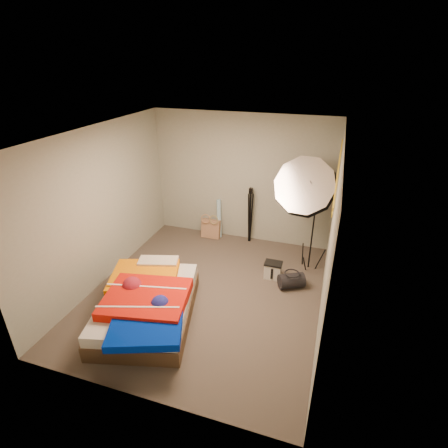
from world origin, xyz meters
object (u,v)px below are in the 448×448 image
at_px(camera_case, 273,271).
at_px(duffel_bag, 291,281).
at_px(camera_tripod, 250,211).
at_px(bed, 147,303).
at_px(wrapping_roll, 219,219).
at_px(photo_umbrella, 305,188).
at_px(tote_bag, 211,229).

bearing_deg(camera_case, duffel_bag, -27.91).
bearing_deg(camera_tripod, bed, -106.67).
distance_m(wrapping_roll, camera_case, 1.80).
xyz_separation_m(wrapping_roll, camera_tripod, (0.65, -0.03, 0.26)).
height_order(wrapping_roll, camera_tripod, camera_tripod).
xyz_separation_m(duffel_bag, photo_umbrella, (0.02, 0.60, 1.39)).
xyz_separation_m(tote_bag, bed, (-0.01, -2.60, 0.07)).
xyz_separation_m(wrapping_roll, photo_umbrella, (1.71, -0.74, 1.12)).
bearing_deg(bed, duffel_bag, 36.68).
height_order(tote_bag, wrapping_roll, wrapping_roll).
xyz_separation_m(camera_case, camera_tripod, (-0.70, 1.14, 0.52)).
height_order(tote_bag, camera_tripod, camera_tripod).
relative_size(duffel_bag, camera_tripod, 0.36).
distance_m(wrapping_roll, photo_umbrella, 2.17).
bearing_deg(wrapping_roll, tote_bag, -140.21).
bearing_deg(bed, camera_case, 45.86).
relative_size(tote_bag, wrapping_roll, 0.49).
height_order(tote_bag, camera_case, tote_bag).
xyz_separation_m(tote_bag, photo_umbrella, (1.85, -0.63, 1.32)).
distance_m(tote_bag, photo_umbrella, 2.36).
xyz_separation_m(wrapping_roll, duffel_bag, (1.69, -1.34, -0.27)).
distance_m(duffel_bag, bed, 2.30).
bearing_deg(duffel_bag, photo_umbrella, 59.57).
height_order(tote_bag, photo_umbrella, photo_umbrella).
bearing_deg(tote_bag, photo_umbrella, -18.69).
distance_m(camera_case, photo_umbrella, 1.48).
bearing_deg(wrapping_roll, bed, -93.16).
xyz_separation_m(tote_bag, duffel_bag, (1.83, -1.23, -0.07)).
relative_size(wrapping_roll, photo_umbrella, 0.37).
distance_m(wrapping_roll, bed, 2.72).
xyz_separation_m(bed, camera_tripod, (0.80, 2.68, 0.39)).
distance_m(camera_case, bed, 2.16).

